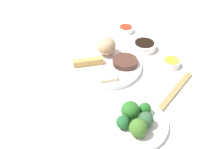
% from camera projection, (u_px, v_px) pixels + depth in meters
% --- Properties ---
extents(tabletop, '(2.20, 2.20, 0.02)m').
position_uv_depth(tabletop, '(98.00, 75.00, 0.93)').
color(tabletop, white).
rests_on(tabletop, ground).
extents(main_plate, '(0.27, 0.27, 0.02)m').
position_uv_depth(main_plate, '(107.00, 66.00, 0.94)').
color(main_plate, white).
rests_on(main_plate, tabletop).
extents(rice_scoop, '(0.08, 0.08, 0.08)m').
position_uv_depth(rice_scoop, '(106.00, 46.00, 0.97)').
color(rice_scoop, tan).
rests_on(rice_scoop, main_plate).
extents(spring_roll, '(0.07, 0.11, 0.02)m').
position_uv_depth(spring_roll, '(88.00, 62.00, 0.93)').
color(spring_roll, tan).
rests_on(spring_roll, main_plate).
extents(crab_rangoon_wonton, '(0.09, 0.09, 0.01)m').
position_uv_depth(crab_rangoon_wonton, '(107.00, 74.00, 0.88)').
color(crab_rangoon_wonton, beige).
rests_on(crab_rangoon_wonton, main_plate).
extents(stir_fry_heap, '(0.09, 0.09, 0.02)m').
position_uv_depth(stir_fry_heap, '(125.00, 62.00, 0.94)').
color(stir_fry_heap, '#4B2F25').
rests_on(stir_fry_heap, main_plate).
extents(broccoli_plate, '(0.19, 0.19, 0.01)m').
position_uv_depth(broccoli_plate, '(135.00, 124.00, 0.73)').
color(broccoli_plate, white).
rests_on(broccoli_plate, tabletop).
extents(broccoli_floret_0, '(0.04, 0.04, 0.04)m').
position_uv_depth(broccoli_floret_0, '(145.00, 109.00, 0.74)').
color(broccoli_floret_0, '#1F641F').
rests_on(broccoli_floret_0, broccoli_plate).
extents(broccoli_floret_1, '(0.05, 0.05, 0.05)m').
position_uv_depth(broccoli_floret_1, '(138.00, 128.00, 0.68)').
color(broccoli_floret_1, '#3D6F26').
rests_on(broccoli_floret_1, broccoli_plate).
extents(broccoli_floret_2, '(0.06, 0.06, 0.06)m').
position_uv_depth(broccoli_floret_2, '(130.00, 110.00, 0.73)').
color(broccoli_floret_2, '#276925').
rests_on(broccoli_floret_2, broccoli_plate).
extents(broccoli_floret_3, '(0.05, 0.05, 0.05)m').
position_uv_depth(broccoli_floret_3, '(146.00, 120.00, 0.70)').
color(broccoli_floret_3, '#2E5937').
rests_on(broccoli_floret_3, broccoli_plate).
extents(broccoli_floret_4, '(0.04, 0.04, 0.04)m').
position_uv_depth(broccoli_floret_4, '(123.00, 122.00, 0.70)').
color(broccoli_floret_4, '#1F5D2C').
rests_on(broccoli_floret_4, broccoli_plate).
extents(soy_sauce_bowl, '(0.10, 0.10, 0.03)m').
position_uv_depth(soy_sauce_bowl, '(144.00, 46.00, 1.04)').
color(soy_sauce_bowl, white).
rests_on(soy_sauce_bowl, tabletop).
extents(soy_sauce_bowl_liquid, '(0.08, 0.08, 0.00)m').
position_uv_depth(soy_sauce_bowl_liquid, '(144.00, 43.00, 1.03)').
color(soy_sauce_bowl_liquid, black).
rests_on(soy_sauce_bowl_liquid, soy_sauce_bowl).
extents(sauce_ramekin_hot_mustard, '(0.07, 0.07, 0.02)m').
position_uv_depth(sauce_ramekin_hot_mustard, '(171.00, 63.00, 0.95)').
color(sauce_ramekin_hot_mustard, white).
rests_on(sauce_ramekin_hot_mustard, tabletop).
extents(sauce_ramekin_hot_mustard_liquid, '(0.06, 0.06, 0.00)m').
position_uv_depth(sauce_ramekin_hot_mustard_liquid, '(172.00, 60.00, 0.94)').
color(sauce_ramekin_hot_mustard_liquid, gold).
rests_on(sauce_ramekin_hot_mustard_liquid, sauce_ramekin_hot_mustard).
extents(sauce_ramekin_sweet_and_sour, '(0.07, 0.07, 0.02)m').
position_uv_depth(sauce_ramekin_sweet_and_sour, '(126.00, 30.00, 1.15)').
color(sauce_ramekin_sweet_and_sour, white).
rests_on(sauce_ramekin_sweet_and_sour, tabletop).
extents(sauce_ramekin_sweet_and_sour_liquid, '(0.06, 0.06, 0.00)m').
position_uv_depth(sauce_ramekin_sweet_and_sour_liquid, '(126.00, 27.00, 1.14)').
color(sauce_ramekin_sweet_and_sour_liquid, red).
rests_on(sauce_ramekin_sweet_and_sour_liquid, sauce_ramekin_sweet_and_sour).
extents(chopsticks_pair, '(0.21, 0.11, 0.01)m').
position_uv_depth(chopsticks_pair, '(176.00, 90.00, 0.85)').
color(chopsticks_pair, '#9D814B').
rests_on(chopsticks_pair, tabletop).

